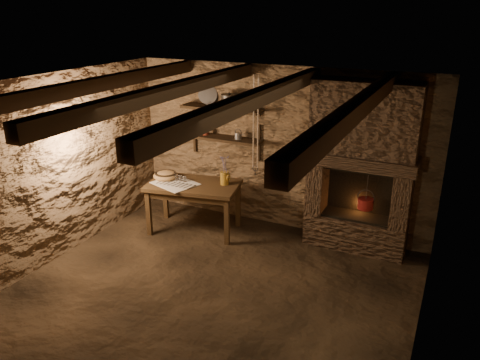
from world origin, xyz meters
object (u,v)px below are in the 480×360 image
at_px(stoneware_jug, 225,172).
at_px(work_table, 194,205).
at_px(red_pot, 366,203).
at_px(wooden_bowl, 166,176).
at_px(iron_stockpot, 230,102).

bearing_deg(stoneware_jug, work_table, -165.32).
bearing_deg(stoneware_jug, red_pot, 1.73).
xyz_separation_m(work_table, wooden_bowl, (-0.48, 0.00, 0.39)).
xyz_separation_m(wooden_bowl, red_pot, (2.86, 0.46, -0.09)).
bearing_deg(iron_stockpot, red_pot, -3.30).
relative_size(stoneware_jug, iron_stockpot, 1.83).
bearing_deg(red_pot, wooden_bowl, -170.78).
distance_m(stoneware_jug, wooden_bowl, 0.93).
relative_size(stoneware_jug, wooden_bowl, 1.17).
relative_size(iron_stockpot, red_pot, 0.44).
distance_m(wooden_bowl, red_pot, 2.90).
bearing_deg(red_pot, work_table, -168.89).
xyz_separation_m(stoneware_jug, wooden_bowl, (-0.90, -0.17, -0.14)).
bearing_deg(stoneware_jug, wooden_bowl, -176.58).
xyz_separation_m(stoneware_jug, red_pot, (1.95, 0.30, -0.23)).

